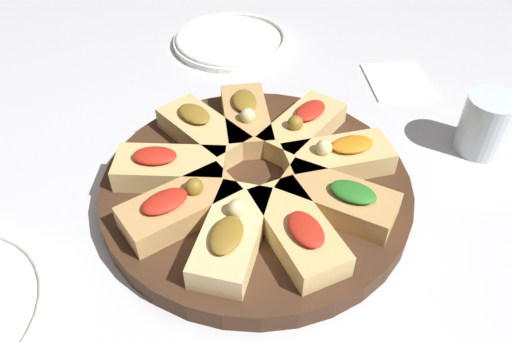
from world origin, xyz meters
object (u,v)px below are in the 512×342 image
object	(u,v)px
plate_right	(231,40)
napkin_stack	(398,80)
serving_board	(256,188)
water_glass	(486,124)

from	to	relation	value
plate_right	napkin_stack	distance (m)	0.30
serving_board	water_glass	distance (m)	0.31
serving_board	plate_right	xyz separation A→B (m)	(0.38, -0.04, -0.00)
plate_right	water_glass	distance (m)	0.45
serving_board	water_glass	xyz separation A→B (m)	(0.02, -0.31, 0.03)
water_glass	napkin_stack	size ratio (longest dim) A/B	0.73
plate_right	serving_board	bearing A→B (deg)	174.03
serving_board	water_glass	bearing A→B (deg)	-85.89
plate_right	water_glass	bearing A→B (deg)	-142.52
plate_right	water_glass	xyz separation A→B (m)	(-0.35, -0.27, 0.03)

